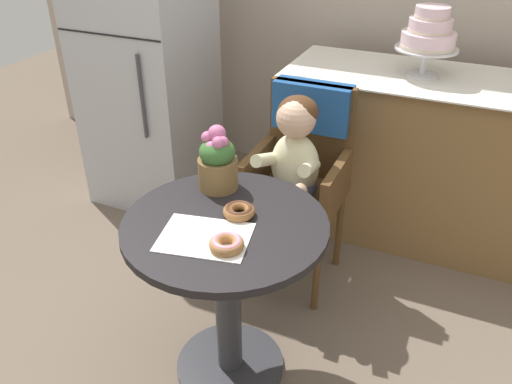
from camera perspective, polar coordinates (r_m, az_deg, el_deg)
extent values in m
plane|color=#6B5B4C|center=(2.29, -2.81, -18.34)|extent=(8.00, 8.00, 0.00)
cylinder|color=black|center=(1.81, -3.37, -3.66)|extent=(0.72, 0.72, 0.03)
cylinder|color=#333338|center=(2.04, -3.06, -12.01)|extent=(0.10, 0.10, 0.69)
cylinder|color=#333338|center=(2.28, -2.81, -18.17)|extent=(0.44, 0.44, 0.02)
cube|color=brown|center=(2.43, 4.27, -0.43)|extent=(0.42, 0.42, 0.04)
cube|color=brown|center=(2.47, 6.02, 6.68)|extent=(0.40, 0.04, 0.46)
cube|color=brown|center=(2.43, 0.16, 2.77)|extent=(0.04, 0.38, 0.18)
cube|color=brown|center=(2.33, 8.76, 0.95)|extent=(0.04, 0.38, 0.18)
cube|color=#1E4C8C|center=(2.43, 6.18, 9.26)|extent=(0.36, 0.11, 0.22)
cylinder|color=brown|center=(2.49, -1.32, -6.39)|extent=(0.03, 0.03, 0.45)
cylinder|color=brown|center=(2.39, 6.62, -8.48)|extent=(0.03, 0.03, 0.45)
cylinder|color=brown|center=(2.76, 1.85, -2.23)|extent=(0.03, 0.03, 0.45)
cylinder|color=brown|center=(2.67, 9.04, -3.92)|extent=(0.03, 0.03, 0.45)
ellipsoid|color=beige|center=(2.33, 4.26, 2.95)|extent=(0.22, 0.16, 0.30)
sphere|color=#E0B293|center=(2.22, 4.39, 8.00)|extent=(0.17, 0.17, 0.17)
ellipsoid|color=#4C2D19|center=(2.23, 4.59, 8.71)|extent=(0.17, 0.17, 0.14)
cylinder|color=beige|center=(2.26, 1.27, 3.58)|extent=(0.08, 0.23, 0.13)
sphere|color=#E0B293|center=(2.23, 0.71, 1.10)|extent=(0.06, 0.06, 0.06)
cylinder|color=beige|center=(2.20, 5.84, 2.64)|extent=(0.08, 0.23, 0.13)
sphere|color=#E0B293|center=(2.18, 4.85, 0.19)|extent=(0.06, 0.06, 0.06)
cylinder|color=#3F4760|center=(2.33, 2.21, -0.01)|extent=(0.09, 0.22, 0.09)
cylinder|color=#3F4760|center=(2.34, 1.12, -4.85)|extent=(0.08, 0.08, 0.26)
cylinder|color=#3F4760|center=(2.30, 4.75, -0.58)|extent=(0.09, 0.22, 0.09)
cylinder|color=#3F4760|center=(2.31, 3.64, -5.49)|extent=(0.08, 0.08, 0.26)
cube|color=white|center=(1.73, -5.59, -4.92)|extent=(0.33, 0.28, 0.00)
torus|color=#936033|center=(1.83, -1.87, -2.11)|extent=(0.11, 0.11, 0.04)
torus|color=#512D1E|center=(1.82, -1.87, -1.85)|extent=(0.10, 0.10, 0.02)
torus|color=#AD7542|center=(1.67, -3.22, -5.70)|extent=(0.11, 0.11, 0.04)
torus|color=pink|center=(1.66, -3.23, -5.41)|extent=(0.10, 0.10, 0.02)
cylinder|color=brown|center=(1.98, -4.15, 2.04)|extent=(0.15, 0.15, 0.12)
ellipsoid|color=#38662D|center=(1.94, -4.25, 4.37)|extent=(0.14, 0.14, 0.10)
sphere|color=#CC6699|center=(1.91, -3.71, 5.41)|extent=(0.05, 0.05, 0.05)
sphere|color=#CC6699|center=(1.94, -3.69, 5.09)|extent=(0.05, 0.05, 0.05)
sphere|color=#CC6699|center=(1.93, -4.28, 6.33)|extent=(0.07, 0.07, 0.07)
sphere|color=#CC6699|center=(1.94, -5.32, 5.93)|extent=(0.05, 0.05, 0.05)
sphere|color=#CC6699|center=(1.92, -4.81, 4.74)|extent=(0.06, 0.06, 0.06)
sphere|color=#CC6699|center=(1.89, -4.12, 5.35)|extent=(0.05, 0.05, 0.05)
cube|color=olive|center=(2.92, 18.43, 3.20)|extent=(1.50, 0.56, 0.90)
cube|color=white|center=(2.75, 19.98, 11.42)|extent=(1.56, 0.62, 0.01)
cylinder|color=silver|center=(2.76, 17.62, 12.07)|extent=(0.16, 0.16, 0.01)
cylinder|color=silver|center=(2.74, 17.84, 13.35)|extent=(0.03, 0.03, 0.12)
cylinder|color=silver|center=(2.72, 18.06, 14.62)|extent=(0.30, 0.30, 0.01)
cylinder|color=silver|center=(2.71, 18.21, 15.46)|extent=(0.26, 0.25, 0.08)
cylinder|color=beige|center=(2.72, 18.11, 14.93)|extent=(0.26, 0.26, 0.01)
cylinder|color=silver|center=(2.70, 18.45, 16.86)|extent=(0.20, 0.20, 0.06)
cylinder|color=beige|center=(2.70, 18.37, 16.41)|extent=(0.20, 0.20, 0.01)
cylinder|color=silver|center=(2.69, 18.67, 18.06)|extent=(0.16, 0.16, 0.05)
cylinder|color=beige|center=(2.69, 18.60, 17.67)|extent=(0.16, 0.16, 0.01)
cube|color=#B7BABF|center=(3.11, -11.87, 13.85)|extent=(0.64, 0.60, 1.70)
cube|color=black|center=(2.83, -15.89, 16.12)|extent=(0.63, 0.01, 0.01)
cylinder|color=#3F3F44|center=(2.80, -12.31, 10.02)|extent=(0.02, 0.02, 0.45)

